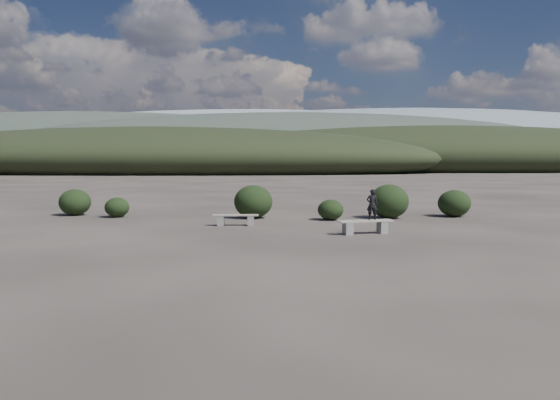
{
  "coord_description": "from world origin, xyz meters",
  "views": [
    {
      "loc": [
        0.61,
        -13.33,
        2.31
      ],
      "look_at": [
        0.4,
        3.5,
        1.1
      ],
      "focal_mm": 35.0,
      "sensor_mm": 36.0,
      "label": 1
    }
  ],
  "objects": [
    {
      "name": "shrub_c",
      "position": [
        2.33,
        7.88,
        0.4
      ],
      "size": [
        1.01,
        1.01,
        0.81
      ],
      "primitive_type": "ellipsoid",
      "color": "black",
      "rests_on": "ground"
    },
    {
      "name": "bench_right",
      "position": [
        3.09,
        3.8,
        0.27
      ],
      "size": [
        1.82,
        0.88,
        0.45
      ],
      "rotation": [
        0.0,
        0.0,
        0.3
      ],
      "color": "slate",
      "rests_on": "ground"
    },
    {
      "name": "ground",
      "position": [
        0.0,
        0.0,
        0.0
      ],
      "size": [
        1200.0,
        1200.0,
        0.0
      ],
      "primitive_type": "plane",
      "color": "#2E2824",
      "rests_on": "ground"
    },
    {
      "name": "mountain_ridges",
      "position": [
        -7.48,
        339.06,
        10.84
      ],
      "size": [
        500.0,
        400.0,
        56.0
      ],
      "color": "black",
      "rests_on": "ground"
    },
    {
      "name": "shrub_e",
      "position": [
        7.56,
        9.26,
        0.56
      ],
      "size": [
        1.33,
        1.33,
        1.11
      ],
      "primitive_type": "ellipsoid",
      "color": "black",
      "rests_on": "ground"
    },
    {
      "name": "shrub_b",
      "position": [
        -0.74,
        8.6,
        0.67
      ],
      "size": [
        1.56,
        1.56,
        1.34
      ],
      "primitive_type": "ellipsoid",
      "color": "black",
      "rests_on": "ground"
    },
    {
      "name": "bench_left",
      "position": [
        -1.21,
        5.97,
        0.24
      ],
      "size": [
        1.62,
        0.38,
        0.4
      ],
      "rotation": [
        0.0,
        0.0,
        0.03
      ],
      "color": "slate",
      "rests_on": "ground"
    },
    {
      "name": "seated_person",
      "position": [
        3.31,
        3.87,
        0.93
      ],
      "size": [
        0.36,
        0.24,
        0.97
      ],
      "primitive_type": "imported",
      "rotation": [
        0.0,
        0.0,
        3.15
      ],
      "color": "black",
      "rests_on": "bench_right"
    },
    {
      "name": "shrub_d",
      "position": [
        4.73,
        8.58,
        0.69
      ],
      "size": [
        1.57,
        1.57,
        1.37
      ],
      "primitive_type": "ellipsoid",
      "color": "black",
      "rests_on": "ground"
    },
    {
      "name": "shrub_a",
      "position": [
        -6.36,
        8.86,
        0.41
      ],
      "size": [
        0.99,
        0.99,
        0.81
      ],
      "primitive_type": "ellipsoid",
      "color": "black",
      "rests_on": "ground"
    },
    {
      "name": "shrub_f",
      "position": [
        -8.39,
        9.63,
        0.56
      ],
      "size": [
        1.32,
        1.32,
        1.11
      ],
      "primitive_type": "ellipsoid",
      "color": "black",
      "rests_on": "ground"
    }
  ]
}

